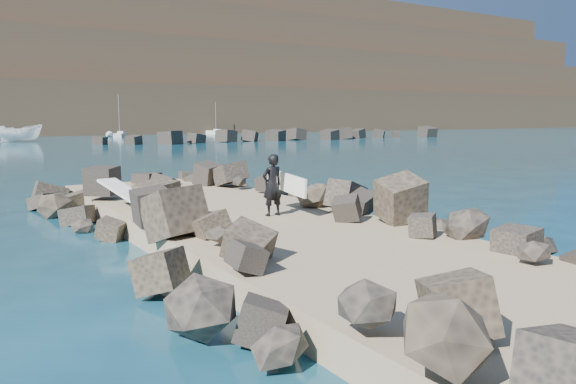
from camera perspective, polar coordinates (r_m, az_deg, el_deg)
name	(u,v)px	position (r m, az deg, el deg)	size (l,w,h in m)	color
ground	(268,244)	(14.81, -2.05, -5.32)	(800.00, 800.00, 0.00)	#0F384C
jetty	(311,248)	(13.09, 2.33, -5.71)	(6.00, 26.00, 0.60)	#8C7759
riprap_left	(184,251)	(12.15, -10.47, -5.91)	(2.60, 22.00, 1.00)	black
riprap_right	(390,224)	(15.20, 10.35, -3.18)	(2.60, 22.00, 1.00)	black
breakwater_secondary	(289,136)	(79.66, 0.09, 5.69)	(52.00, 4.00, 1.20)	black
headland	(7,70)	(173.84, -26.67, 11.04)	(360.00, 140.00, 32.00)	#2D4919
surfboard_resting	(125,195)	(17.11, -16.22, -0.33)	(0.60, 2.38, 0.08)	white
boat_imported	(18,133)	(82.75, -25.71, 5.39)	(2.23, 5.94, 2.29)	white
surfer_with_board	(274,185)	(15.50, -1.40, 0.75)	(0.84, 2.12, 1.71)	black
radome	(360,10)	(218.39, 7.33, 17.89)	(11.24, 11.24, 17.79)	silver
sailboat_d	(120,135)	(97.26, -16.71, 5.58)	(3.47, 5.85, 7.15)	silver
sailboat_f	(216,132)	(110.31, -7.32, 6.05)	(2.39, 5.15, 6.29)	silver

